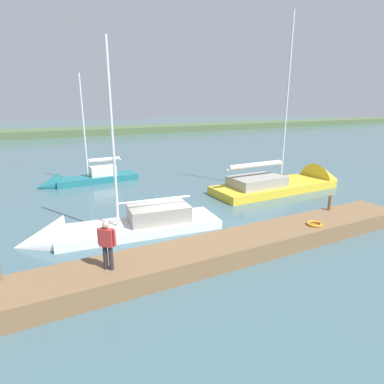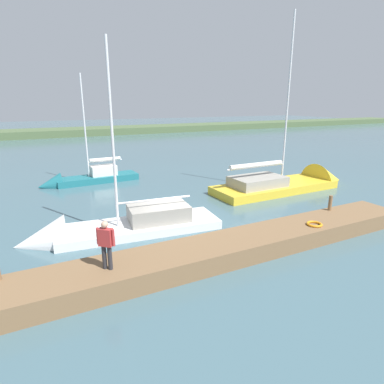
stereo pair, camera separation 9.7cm
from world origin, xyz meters
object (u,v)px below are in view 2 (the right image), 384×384
life_ring_buoy (314,224)px  sailboat_outer_mooring (105,233)px  mooring_post_far (330,203)px  sailboat_near_dock (297,185)px  sailboat_behind_pier (83,180)px  person_on_dock (106,242)px

life_ring_buoy → sailboat_outer_mooring: size_ratio=0.07×
mooring_post_far → sailboat_near_dock: 7.17m
sailboat_behind_pier → sailboat_near_dock: sailboat_near_dock is taller
sailboat_outer_mooring → sailboat_near_dock: sailboat_near_dock is taller
sailboat_near_dock → person_on_dock: size_ratio=7.79×
life_ring_buoy → person_on_dock: size_ratio=0.41×
life_ring_buoy → sailboat_near_dock: sailboat_near_dock is taller
sailboat_behind_pier → sailboat_near_dock: bearing=146.3°
mooring_post_far → person_on_dock: person_on_dock is taller
life_ring_buoy → sailboat_outer_mooring: (7.96, -4.64, -0.63)m
mooring_post_far → life_ring_buoy: size_ratio=1.13×
person_on_dock → sailboat_outer_mooring: bearing=-148.0°
mooring_post_far → sailboat_near_dock: (-3.85, -5.98, -0.95)m
sailboat_behind_pier → person_on_dock: 14.92m
sailboat_outer_mooring → sailboat_near_dock: (-14.01, -2.44, -0.00)m
mooring_post_far → sailboat_outer_mooring: sailboat_outer_mooring is taller
sailboat_outer_mooring → person_on_dock: bearing=85.8°
mooring_post_far → sailboat_near_dock: sailboat_near_dock is taller
life_ring_buoy → sailboat_behind_pier: bearing=-64.2°
mooring_post_far → person_on_dock: size_ratio=0.46×
mooring_post_far → sailboat_outer_mooring: (10.17, -3.54, -0.95)m
life_ring_buoy → sailboat_near_dock: 9.34m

